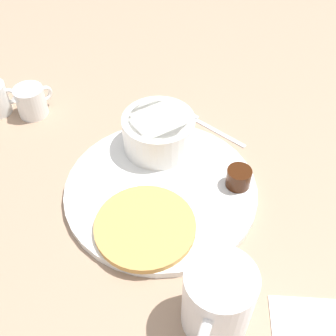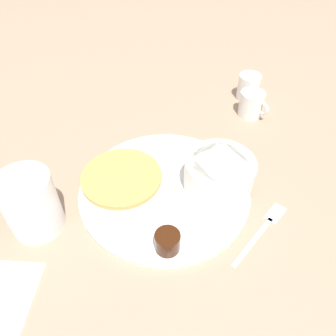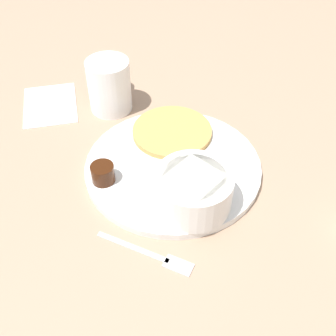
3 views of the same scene
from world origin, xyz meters
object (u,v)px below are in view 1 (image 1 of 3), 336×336
bowl (159,131)px  coffee_mug (217,302)px  fork (202,123)px  plate (161,190)px  creamer_pitcher_near (31,101)px

bowl → coffee_mug: bearing=-176.2°
fork → plate: bearing=145.8°
bowl → plate: bearing=172.9°
bowl → creamer_pitcher_near: size_ratio=1.70×
creamer_pitcher_near → fork: 0.30m
coffee_mug → creamer_pitcher_near: 0.47m
creamer_pitcher_near → fork: creamer_pitcher_near is taller
bowl → fork: size_ratio=0.95×
plate → creamer_pitcher_near: bearing=41.4°
plate → creamer_pitcher_near: 0.29m
coffee_mug → creamer_pitcher_near: size_ratio=1.57×
fork → coffee_mug: bearing=169.3°
coffee_mug → bowl: bearing=3.8°
plate → coffee_mug: bearing=-171.5°
plate → fork: (0.14, -0.09, -0.00)m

